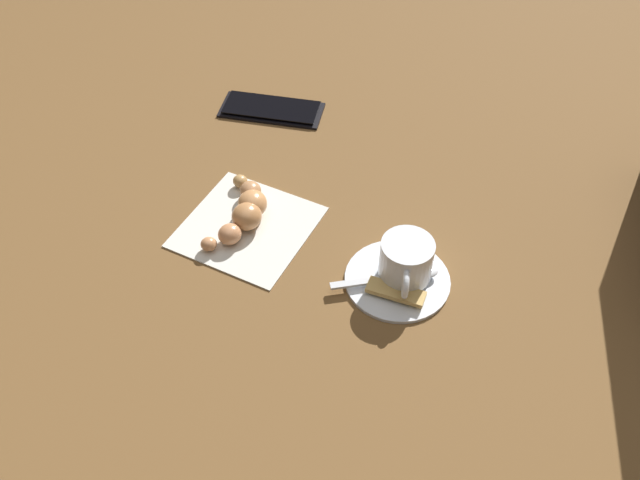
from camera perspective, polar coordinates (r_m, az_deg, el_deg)
name	(u,v)px	position (r m, az deg, el deg)	size (l,w,h in m)	color
ground_plane	(336,250)	(0.85, 1.34, -0.82)	(1.80, 1.80, 0.00)	brown
saucer	(397,279)	(0.82, 6.43, -3.21)	(0.13, 0.13, 0.01)	silver
espresso_cup	(406,260)	(0.80, 7.14, -1.69)	(0.06, 0.08, 0.05)	silver
teaspoon	(403,276)	(0.82, 6.84, -2.94)	(0.12, 0.08, 0.01)	silver
sugar_packet	(396,292)	(0.80, 6.29, -4.30)	(0.07, 0.02, 0.01)	tan
napkin	(248,225)	(0.88, -5.96, 1.24)	(0.16, 0.16, 0.00)	silver
croissant	(245,211)	(0.88, -6.26, 2.37)	(0.07, 0.14, 0.03)	tan
cell_phone	(271,109)	(1.06, -4.04, 10.77)	(0.16, 0.08, 0.01)	black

